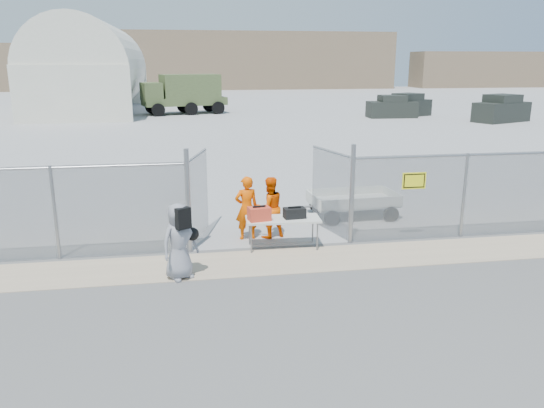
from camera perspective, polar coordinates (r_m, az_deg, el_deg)
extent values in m
plane|color=#4B4B4B|center=(11.30, 1.66, -8.02)|extent=(160.00, 160.00, 0.00)
cube|color=#9E9E9E|center=(52.43, -7.24, 10.16)|extent=(160.00, 80.00, 0.01)
cube|color=tan|center=(12.21, 0.77, -6.17)|extent=(44.00, 1.60, 0.01)
cube|color=#EB452B|center=(12.63, -1.39, -1.06)|extent=(0.56, 0.42, 0.32)
cube|color=black|center=(12.84, 2.44, -0.97)|extent=(0.54, 0.35, 0.25)
imported|color=#FF5900|center=(13.49, -2.76, -0.44)|extent=(0.65, 0.48, 1.65)
imported|color=#FF5900|center=(13.61, -0.28, -0.38)|extent=(0.92, 0.81, 1.60)
imported|color=gray|center=(11.21, -9.94, -3.98)|extent=(0.95, 0.86, 1.64)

